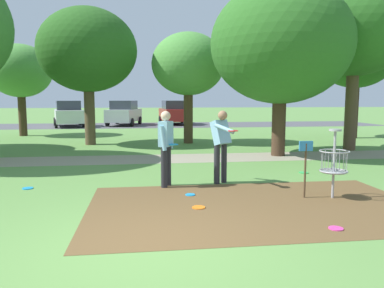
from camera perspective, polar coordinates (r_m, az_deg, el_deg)
ground_plane at (r=5.25m, az=-6.51°, el=-15.35°), size 160.00×160.00×0.00m
dirt_tee_pad at (r=7.16m, az=9.66°, el=-9.25°), size 6.16×3.69×0.01m
disc_golf_basket at (r=7.96m, az=20.29°, el=-2.42°), size 0.98×0.58×1.39m
player_foreground_watching at (r=8.79m, az=4.42°, el=0.35°), size 0.52×1.16×1.71m
player_throwing at (r=8.46m, az=-3.96°, el=-0.02°), size 0.45×0.49×1.71m
frisbee_near_basket at (r=10.56m, az=16.54°, el=-4.17°), size 0.25×0.25×0.02m
frisbee_by_tee at (r=6.96m, az=1.02°, el=-9.58°), size 0.24×0.24×0.02m
frisbee_mid_grass at (r=9.14m, az=-23.61°, el=-6.16°), size 0.23×0.23×0.02m
frisbee_far_left at (r=6.29m, az=20.96°, el=-11.86°), size 0.22×0.22×0.02m
frisbee_scattered_a at (r=7.84m, az=-0.26°, el=-7.69°), size 0.20×0.20×0.02m
tree_near_right at (r=15.99m, az=23.47°, el=15.98°), size 4.38×4.38×6.55m
tree_mid_center at (r=16.86m, az=-0.58°, el=11.92°), size 3.22×3.22×4.86m
tree_mid_right at (r=22.16m, az=-24.58°, el=9.98°), size 3.28×3.28×4.84m
tree_far_left at (r=13.54m, az=13.31°, el=14.51°), size 4.79×4.79×5.87m
tree_far_center at (r=20.81m, az=23.65°, el=12.15°), size 3.80×3.80×5.74m
tree_far_right at (r=16.96m, az=-15.52°, el=13.48°), size 4.16×4.16×5.79m
parking_lot_strip at (r=28.57m, az=-7.34°, el=2.84°), size 36.00×6.00×0.01m
parked_car_leftmost at (r=28.43m, az=-18.20°, el=4.39°), size 2.76×4.51×1.84m
parked_car_center_left at (r=28.77m, az=-10.24°, el=4.65°), size 2.63×4.48×1.84m
parked_car_center_right at (r=29.39m, az=-2.76°, el=4.80°), size 2.27×4.35×1.84m
gravel_path at (r=12.53m, az=-7.11°, el=-2.27°), size 40.00×1.88×0.00m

